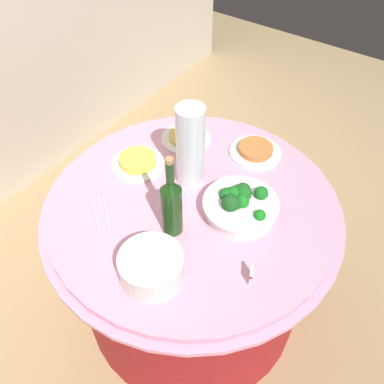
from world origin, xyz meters
TOP-DOWN VIEW (x-y plane):
  - ground_plane at (0.00, 0.00)m, footprint 6.00×6.00m
  - buffet_table at (0.00, 0.00)m, footprint 1.16×1.16m
  - broccoli_bowl at (0.05, -0.18)m, footprint 0.28×0.28m
  - plate_stack at (-0.34, -0.09)m, footprint 0.21×0.21m
  - wine_bottle at (-0.15, -0.02)m, footprint 0.07×0.07m
  - decorative_fruit_vase at (0.09, 0.07)m, footprint 0.11×0.11m
  - serving_tongs at (-0.25, 0.24)m, footprint 0.13×0.15m
  - food_plate_noodles at (0.29, 0.24)m, footprint 0.22×0.22m
  - food_plate_fried_egg at (0.03, 0.30)m, footprint 0.22×0.22m
  - food_plate_peanuts at (0.38, -0.06)m, footprint 0.22×0.22m
  - label_placard_front at (-0.17, -0.35)m, footprint 0.05×0.03m

SIDE VIEW (x-z plane):
  - ground_plane at x=0.00m, z-range 0.00..0.00m
  - buffet_table at x=0.00m, z-range 0.01..0.75m
  - serving_tongs at x=-0.25m, z-range 0.74..0.75m
  - food_plate_noodles at x=0.29m, z-range 0.74..0.77m
  - food_plate_peanuts at x=0.38m, z-range 0.74..0.78m
  - food_plate_fried_egg at x=0.03m, z-range 0.74..0.78m
  - label_placard_front at x=-0.17m, z-range 0.74..0.80m
  - broccoli_bowl at x=0.05m, z-range 0.73..0.84m
  - plate_stack at x=-0.34m, z-range 0.74..0.84m
  - wine_bottle at x=-0.15m, z-range 0.70..1.04m
  - decorative_fruit_vase at x=0.09m, z-range 0.72..1.06m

